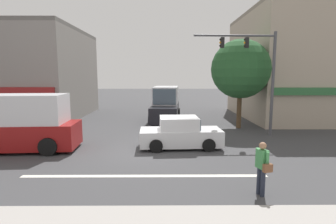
{
  "coord_description": "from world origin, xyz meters",
  "views": [
    {
      "loc": [
        0.79,
        -12.67,
        3.65
      ],
      "look_at": [
        0.9,
        2.0,
        1.6
      ],
      "focal_mm": 28.0,
      "sensor_mm": 36.0,
      "label": 1
    }
  ],
  "objects_px": {
    "pedestrian_foreground_with_bag": "(262,165)",
    "box_truck_approaching_near": "(22,125)",
    "street_tree": "(241,69)",
    "utility_pole_near_left": "(26,75)",
    "traffic_light_mast": "(257,67)",
    "utility_pole_far_right": "(261,66)",
    "sedan_crossing_rightbound": "(180,134)",
    "box_truck_crossing_leftbound": "(166,105)"
  },
  "relations": [
    {
      "from": "box_truck_crossing_leftbound",
      "to": "pedestrian_foreground_with_bag",
      "type": "distance_m",
      "value": 13.8
    },
    {
      "from": "box_truck_approaching_near",
      "to": "pedestrian_foreground_with_bag",
      "type": "height_order",
      "value": "box_truck_approaching_near"
    },
    {
      "from": "utility_pole_near_left",
      "to": "sedan_crossing_rightbound",
      "type": "height_order",
      "value": "utility_pole_near_left"
    },
    {
      "from": "box_truck_crossing_leftbound",
      "to": "box_truck_approaching_near",
      "type": "height_order",
      "value": "same"
    },
    {
      "from": "street_tree",
      "to": "box_truck_crossing_leftbound",
      "type": "xyz_separation_m",
      "value": [
        -5.12,
        3.04,
        -2.82
      ]
    },
    {
      "from": "utility_pole_far_right",
      "to": "traffic_light_mast",
      "type": "xyz_separation_m",
      "value": [
        -2.58,
        -6.55,
        -0.27
      ]
    },
    {
      "from": "traffic_light_mast",
      "to": "sedan_crossing_rightbound",
      "type": "relative_size",
      "value": 1.48
    },
    {
      "from": "utility_pole_near_left",
      "to": "sedan_crossing_rightbound",
      "type": "bearing_deg",
      "value": -27.6
    },
    {
      "from": "utility_pole_near_left",
      "to": "utility_pole_far_right",
      "type": "relative_size",
      "value": 0.83
    },
    {
      "from": "traffic_light_mast",
      "to": "sedan_crossing_rightbound",
      "type": "distance_m",
      "value": 6.41
    },
    {
      "from": "pedestrian_foreground_with_bag",
      "to": "box_truck_approaching_near",
      "type": "bearing_deg",
      "value": 153.36
    },
    {
      "from": "traffic_light_mast",
      "to": "box_truck_approaching_near",
      "type": "xyz_separation_m",
      "value": [
        -12.42,
        -3.13,
        -2.92
      ]
    },
    {
      "from": "pedestrian_foreground_with_bag",
      "to": "traffic_light_mast",
      "type": "bearing_deg",
      "value": 72.72
    },
    {
      "from": "street_tree",
      "to": "utility_pole_near_left",
      "type": "bearing_deg",
      "value": 178.18
    },
    {
      "from": "utility_pole_far_right",
      "to": "sedan_crossing_rightbound",
      "type": "distance_m",
      "value": 12.32
    },
    {
      "from": "pedestrian_foreground_with_bag",
      "to": "utility_pole_near_left",
      "type": "bearing_deg",
      "value": 139.22
    },
    {
      "from": "utility_pole_near_left",
      "to": "box_truck_approaching_near",
      "type": "bearing_deg",
      "value": -65.16
    },
    {
      "from": "utility_pole_far_right",
      "to": "box_truck_crossing_leftbound",
      "type": "height_order",
      "value": "utility_pole_far_right"
    },
    {
      "from": "utility_pole_far_right",
      "to": "traffic_light_mast",
      "type": "distance_m",
      "value": 7.05
    },
    {
      "from": "utility_pole_near_left",
      "to": "box_truck_approaching_near",
      "type": "xyz_separation_m",
      "value": [
        2.75,
        -5.95,
        -2.44
      ]
    },
    {
      "from": "utility_pole_far_right",
      "to": "sedan_crossing_rightbound",
      "type": "height_order",
      "value": "utility_pole_far_right"
    },
    {
      "from": "street_tree",
      "to": "sedan_crossing_rightbound",
      "type": "height_order",
      "value": "street_tree"
    },
    {
      "from": "sedan_crossing_rightbound",
      "to": "pedestrian_foreground_with_bag",
      "type": "xyz_separation_m",
      "value": [
        2.18,
        -5.44,
        0.24
      ]
    },
    {
      "from": "sedan_crossing_rightbound",
      "to": "pedestrian_foreground_with_bag",
      "type": "bearing_deg",
      "value": -68.16
    },
    {
      "from": "sedan_crossing_rightbound",
      "to": "pedestrian_foreground_with_bag",
      "type": "height_order",
      "value": "pedestrian_foreground_with_bag"
    },
    {
      "from": "utility_pole_near_left",
      "to": "sedan_crossing_rightbound",
      "type": "distance_m",
      "value": 12.19
    },
    {
      "from": "street_tree",
      "to": "box_truck_approaching_near",
      "type": "height_order",
      "value": "street_tree"
    },
    {
      "from": "utility_pole_near_left",
      "to": "box_truck_crossing_leftbound",
      "type": "height_order",
      "value": "utility_pole_near_left"
    },
    {
      "from": "street_tree",
      "to": "traffic_light_mast",
      "type": "bearing_deg",
      "value": -81.9
    },
    {
      "from": "traffic_light_mast",
      "to": "box_truck_approaching_near",
      "type": "relative_size",
      "value": 1.08
    },
    {
      "from": "sedan_crossing_rightbound",
      "to": "box_truck_approaching_near",
      "type": "bearing_deg",
      "value": -176.51
    },
    {
      "from": "utility_pole_near_left",
      "to": "traffic_light_mast",
      "type": "height_order",
      "value": "utility_pole_near_left"
    },
    {
      "from": "utility_pole_far_right",
      "to": "box_truck_crossing_leftbound",
      "type": "distance_m",
      "value": 8.72
    },
    {
      "from": "street_tree",
      "to": "box_truck_crossing_leftbound",
      "type": "distance_m",
      "value": 6.59
    },
    {
      "from": "box_truck_crossing_leftbound",
      "to": "utility_pole_near_left",
      "type": "bearing_deg",
      "value": -165.21
    },
    {
      "from": "traffic_light_mast",
      "to": "pedestrian_foreground_with_bag",
      "type": "distance_m",
      "value": 9.07
    },
    {
      "from": "utility_pole_far_right",
      "to": "box_truck_approaching_near",
      "type": "xyz_separation_m",
      "value": [
        -15.0,
        -9.68,
        -3.19
      ]
    },
    {
      "from": "utility_pole_near_left",
      "to": "pedestrian_foreground_with_bag",
      "type": "relative_size",
      "value": 4.25
    },
    {
      "from": "street_tree",
      "to": "traffic_light_mast",
      "type": "xyz_separation_m",
      "value": [
        0.33,
        -2.35,
        0.1
      ]
    },
    {
      "from": "sedan_crossing_rightbound",
      "to": "box_truck_crossing_leftbound",
      "type": "xyz_separation_m",
      "value": [
        -0.76,
        8.04,
        0.54
      ]
    },
    {
      "from": "sedan_crossing_rightbound",
      "to": "pedestrian_foreground_with_bag",
      "type": "relative_size",
      "value": 2.5
    },
    {
      "from": "street_tree",
      "to": "sedan_crossing_rightbound",
      "type": "relative_size",
      "value": 1.46
    }
  ]
}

